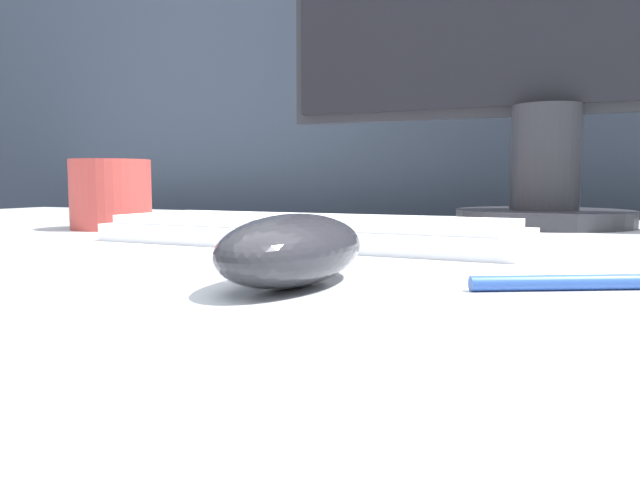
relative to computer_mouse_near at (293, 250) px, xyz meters
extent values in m
cube|color=#333D4C|center=(-0.01, 0.82, -0.15)|extent=(5.00, 0.03, 1.26)
ellipsoid|color=#232328|center=(0.00, 0.00, 0.00)|extent=(0.06, 0.12, 0.04)
cube|color=white|center=(-0.08, 0.21, -0.01)|extent=(0.38, 0.15, 0.02)
cube|color=white|center=(-0.08, 0.21, 0.00)|extent=(0.36, 0.13, 0.01)
cylinder|color=#28282D|center=(0.09, 0.52, -0.01)|extent=(0.21, 0.21, 0.02)
cylinder|color=#28282D|center=(0.09, 0.52, 0.06)|extent=(0.08, 0.08, 0.13)
cylinder|color=#A33833|center=(-0.37, 0.27, 0.02)|extent=(0.09, 0.09, 0.08)
cylinder|color=#284C9E|center=(0.16, 0.05, -0.02)|extent=(0.13, 0.07, 0.01)
camera|label=1|loc=(0.14, -0.30, 0.04)|focal=35.00mm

